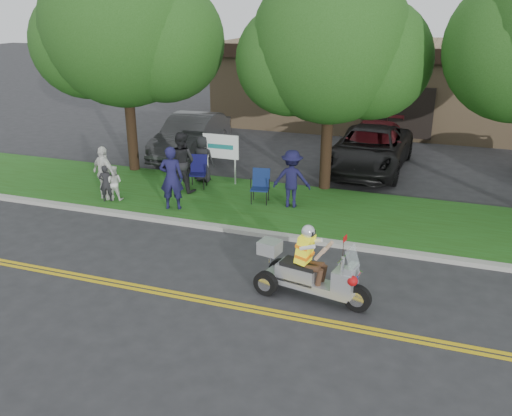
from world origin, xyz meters
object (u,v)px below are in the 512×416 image
(lawn_chair_b, at_px, (198,169))
(parked_car_left, at_px, (191,136))
(parked_car_far_left, at_px, (192,133))
(parked_car_mid, at_px, (369,149))
(trike_scooter, at_px, (308,273))
(spectator_adult_right, at_px, (104,173))
(spectator_adult_left, at_px, (171,178))
(lawn_chair_a, at_px, (261,183))
(parked_car_right, at_px, (374,145))
(spectator_adult_mid, at_px, (181,162))

(lawn_chair_b, distance_m, parked_car_left, 4.26)
(parked_car_far_left, xyz_separation_m, parked_car_mid, (7.40, -0.54, 0.08))
(lawn_chair_b, relative_size, parked_car_left, 0.21)
(trike_scooter, relative_size, lawn_chair_b, 2.38)
(trike_scooter, bearing_deg, parked_car_left, 137.92)
(spectator_adult_right, bearing_deg, parked_car_far_left, -68.74)
(spectator_adult_left, relative_size, spectator_adult_right, 1.13)
(parked_car_far_left, bearing_deg, parked_car_mid, 0.93)
(lawn_chair_a, xyz_separation_m, spectator_adult_right, (-4.57, -1.36, 0.26))
(lawn_chair_b, bearing_deg, spectator_adult_left, -98.58)
(trike_scooter, bearing_deg, spectator_adult_left, 155.18)
(parked_car_left, bearing_deg, parked_car_right, 5.13)
(lawn_chair_a, relative_size, spectator_adult_right, 0.61)
(parked_car_mid, bearing_deg, parked_car_far_left, 178.43)
(parked_car_far_left, bearing_deg, parked_car_left, -60.75)
(lawn_chair_a, bearing_deg, spectator_adult_left, -157.19)
(spectator_adult_left, relative_size, spectator_adult_mid, 0.97)
(lawn_chair_a, height_order, spectator_adult_right, spectator_adult_right)
(lawn_chair_b, xyz_separation_m, parked_car_left, (-2.05, 3.74, 0.12))
(lawn_chair_a, relative_size, parked_car_left, 0.20)
(spectator_adult_mid, bearing_deg, lawn_chair_b, -110.77)
(spectator_adult_right, xyz_separation_m, parked_car_far_left, (-0.27, 6.69, -0.24))
(lawn_chair_a, xyz_separation_m, parked_car_right, (2.61, 5.57, 0.08))
(parked_car_mid, bearing_deg, parked_car_left, -174.53)
(spectator_adult_left, height_order, parked_car_far_left, spectator_adult_left)
(spectator_adult_right, bearing_deg, lawn_chair_a, -144.47)
(trike_scooter, height_order, lawn_chair_a, trike_scooter)
(parked_car_mid, bearing_deg, trike_scooter, -86.41)
(lawn_chair_b, bearing_deg, spectator_adult_mid, -128.45)
(spectator_adult_mid, xyz_separation_m, parked_car_mid, (5.24, 4.69, -0.29))
(parked_car_far_left, height_order, parked_car_left, parked_car_left)
(spectator_adult_mid, height_order, parked_car_left, spectator_adult_mid)
(spectator_adult_mid, bearing_deg, parked_car_left, -63.02)
(spectator_adult_right, xyz_separation_m, parked_car_left, (0.13, 5.80, -0.11))
(spectator_adult_left, xyz_separation_m, parked_car_mid, (4.80, 6.22, -0.27))
(spectator_adult_mid, bearing_deg, parked_car_right, -129.08)
(spectator_adult_mid, height_order, parked_car_far_left, spectator_adult_mid)
(spectator_adult_right, bearing_deg, spectator_adult_left, -162.75)
(parked_car_far_left, bearing_deg, spectator_adult_right, -82.61)
(lawn_chair_a, height_order, parked_car_right, parked_car_right)
(spectator_adult_right, height_order, parked_car_far_left, spectator_adult_right)
(lawn_chair_a, distance_m, parked_car_mid, 5.43)
(lawn_chair_a, bearing_deg, spectator_adult_right, -173.16)
(spectator_adult_mid, height_order, spectator_adult_right, spectator_adult_mid)
(spectator_adult_mid, relative_size, parked_car_right, 0.37)
(lawn_chair_b, height_order, spectator_adult_right, spectator_adult_right)
(lawn_chair_a, bearing_deg, parked_car_right, 55.17)
(spectator_adult_right, relative_size, parked_car_far_left, 0.41)
(lawn_chair_b, height_order, parked_car_left, parked_car_left)
(parked_car_mid, relative_size, parked_car_right, 1.08)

